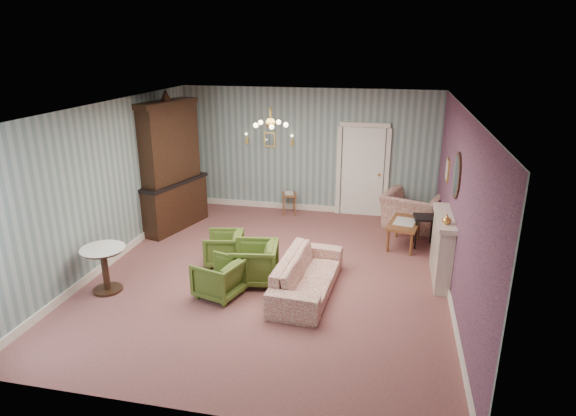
% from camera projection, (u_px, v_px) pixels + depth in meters
% --- Properties ---
extents(floor, '(7.00, 7.00, 0.00)m').
position_uv_depth(floor, '(272.00, 273.00, 8.64)').
color(floor, brown).
rests_on(floor, ground).
extents(ceiling, '(7.00, 7.00, 0.00)m').
position_uv_depth(ceiling, '(270.00, 107.00, 7.70)').
color(ceiling, white).
rests_on(ceiling, ground).
extents(wall_back, '(6.00, 0.00, 6.00)m').
position_uv_depth(wall_back, '(307.00, 151.00, 11.41)').
color(wall_back, slate).
rests_on(wall_back, ground).
extents(wall_front, '(6.00, 0.00, 6.00)m').
position_uv_depth(wall_front, '(188.00, 296.00, 4.93)').
color(wall_front, slate).
rests_on(wall_front, ground).
extents(wall_left, '(0.00, 7.00, 7.00)m').
position_uv_depth(wall_left, '(109.00, 185.00, 8.77)').
color(wall_left, slate).
rests_on(wall_left, ground).
extents(wall_right, '(0.00, 7.00, 7.00)m').
position_uv_depth(wall_right, '(459.00, 207.00, 7.58)').
color(wall_right, slate).
rests_on(wall_right, ground).
extents(wall_right_floral, '(0.00, 7.00, 7.00)m').
position_uv_depth(wall_right_floral, '(458.00, 207.00, 7.58)').
color(wall_right_floral, '#A35164').
rests_on(wall_right_floral, ground).
extents(door, '(1.12, 0.12, 2.16)m').
position_uv_depth(door, '(363.00, 170.00, 11.23)').
color(door, white).
rests_on(door, floor).
extents(olive_chair_a, '(0.78, 0.81, 0.68)m').
position_uv_depth(olive_chair_a, '(219.00, 276.00, 7.78)').
color(olive_chair_a, '#465D20').
rests_on(olive_chair_a, floor).
extents(olive_chair_b, '(0.81, 0.85, 0.77)m').
position_uv_depth(olive_chair_b, '(254.00, 261.00, 8.21)').
color(olive_chair_b, '#465D20').
rests_on(olive_chair_b, floor).
extents(olive_chair_c, '(0.71, 0.74, 0.67)m').
position_uv_depth(olive_chair_c, '(224.00, 247.00, 8.91)').
color(olive_chair_c, '#465D20').
rests_on(olive_chair_c, floor).
extents(sofa_chintz, '(0.74, 2.12, 0.81)m').
position_uv_depth(sofa_chintz, '(307.00, 269.00, 7.88)').
color(sofa_chintz, brown).
rests_on(sofa_chintz, floor).
extents(wingback_chair, '(1.39, 1.14, 1.04)m').
position_uv_depth(wingback_chair, '(413.00, 205.00, 10.61)').
color(wingback_chair, brown).
rests_on(wingback_chair, floor).
extents(dresser, '(1.05, 1.85, 2.91)m').
position_uv_depth(dresser, '(170.00, 162.00, 10.34)').
color(dresser, black).
rests_on(dresser, floor).
extents(fireplace, '(0.30, 1.40, 1.16)m').
position_uv_depth(fireplace, '(442.00, 248.00, 8.26)').
color(fireplace, beige).
rests_on(fireplace, floor).
extents(mantel_vase, '(0.15, 0.15, 0.15)m').
position_uv_depth(mantel_vase, '(447.00, 219.00, 7.68)').
color(mantel_vase, gold).
rests_on(mantel_vase, fireplace).
extents(oval_mirror, '(0.04, 0.76, 0.84)m').
position_uv_depth(oval_mirror, '(456.00, 175.00, 7.83)').
color(oval_mirror, white).
rests_on(oval_mirror, wall_right).
extents(framed_print, '(0.04, 0.34, 0.42)m').
position_uv_depth(framed_print, '(448.00, 170.00, 9.15)').
color(framed_print, gold).
rests_on(framed_print, wall_right).
extents(coffee_table, '(0.74, 1.09, 0.51)m').
position_uv_depth(coffee_table, '(404.00, 234.00, 9.72)').
color(coffee_table, brown).
rests_on(coffee_table, floor).
extents(side_table_black, '(0.46, 0.46, 0.64)m').
position_uv_depth(side_table_black, '(424.00, 232.00, 9.67)').
color(side_table_black, black).
rests_on(side_table_black, floor).
extents(pedestal_table, '(0.88, 0.88, 0.77)m').
position_uv_depth(pedestal_table, '(105.00, 269.00, 7.92)').
color(pedestal_table, black).
rests_on(pedestal_table, floor).
extents(nesting_table, '(0.42, 0.48, 0.54)m').
position_uv_depth(nesting_table, '(289.00, 203.00, 11.54)').
color(nesting_table, brown).
rests_on(nesting_table, floor).
extents(gilt_mirror_back, '(0.28, 0.06, 0.36)m').
position_uv_depth(gilt_mirror_back, '(270.00, 139.00, 11.47)').
color(gilt_mirror_back, gold).
rests_on(gilt_mirror_back, wall_back).
extents(sconce_left, '(0.16, 0.12, 0.30)m').
position_uv_depth(sconce_left, '(247.00, 139.00, 11.56)').
color(sconce_left, gold).
rests_on(sconce_left, wall_back).
extents(sconce_right, '(0.16, 0.12, 0.30)m').
position_uv_depth(sconce_right, '(292.00, 141.00, 11.34)').
color(sconce_right, gold).
rests_on(sconce_right, wall_back).
extents(chandelier, '(0.56, 0.56, 0.36)m').
position_uv_depth(chandelier, '(270.00, 124.00, 7.79)').
color(chandelier, gold).
rests_on(chandelier, ceiling).
extents(burgundy_cushion, '(0.41, 0.28, 0.39)m').
position_uv_depth(burgundy_cushion, '(410.00, 209.00, 10.49)').
color(burgundy_cushion, '#5D1A17').
rests_on(burgundy_cushion, wingback_chair).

